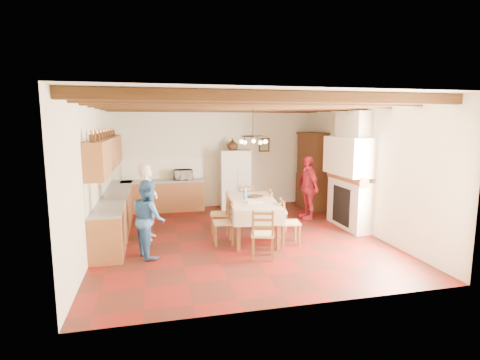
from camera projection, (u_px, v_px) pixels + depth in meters
name	position (u px, v px, depth m)	size (l,w,h in m)	color
floor	(239.00, 238.00, 8.36)	(6.00, 6.50, 0.02)	#4A1A13
ceiling	(239.00, 100.00, 7.89)	(6.00, 6.50, 0.02)	silver
wall_back	(214.00, 157.00, 11.26)	(6.00, 0.02, 3.00)	beige
wall_front	(293.00, 202.00, 4.99)	(6.00, 0.02, 3.00)	beige
wall_left	(92.00, 175.00, 7.45)	(0.02, 6.50, 3.00)	beige
wall_right	(363.00, 167.00, 8.80)	(0.02, 6.50, 3.00)	beige
ceiling_beams	(239.00, 105.00, 7.91)	(6.00, 6.30, 0.16)	#361A11
lower_cabinets_left	(116.00, 214.00, 8.69)	(0.60, 4.30, 0.86)	brown
lower_cabinets_back	(163.00, 196.00, 10.78)	(2.30, 0.60, 0.86)	brown
countertop_left	(115.00, 195.00, 8.62)	(0.62, 4.30, 0.04)	gray
countertop_back	(163.00, 181.00, 10.71)	(2.34, 0.62, 0.04)	gray
backsplash_left	(101.00, 182.00, 8.51)	(0.03, 4.30, 0.60)	white
backsplash_back	(162.00, 169.00, 10.93)	(2.30, 0.03, 0.60)	white
upper_cabinets	(107.00, 153.00, 8.44)	(0.35, 4.20, 0.70)	brown
fireplace	(347.00, 171.00, 8.94)	(0.56, 1.60, 2.80)	beige
wall_picture	(264.00, 145.00, 11.53)	(0.34, 0.03, 0.42)	#321F14
refrigerator	(235.00, 179.00, 11.12)	(0.87, 0.71, 1.73)	silver
hutch	(312.00, 171.00, 11.04)	(0.52, 1.24, 2.25)	#38190F
dining_table	(253.00, 204.00, 8.24)	(1.23, 2.06, 0.85)	beige
chandelier	(253.00, 136.00, 8.01)	(0.47, 0.47, 0.03)	black
chair_left_near	(223.00, 222.00, 7.86)	(0.42, 0.40, 0.96)	brown
chair_left_far	(219.00, 213.00, 8.60)	(0.42, 0.40, 0.96)	brown
chair_right_near	(290.00, 222.00, 7.86)	(0.42, 0.40, 0.96)	brown
chair_right_far	(278.00, 210.00, 8.85)	(0.42, 0.40, 0.96)	brown
chair_end_near	(263.00, 233.00, 7.05)	(0.42, 0.40, 0.96)	brown
chair_end_far	(249.00, 204.00, 9.48)	(0.42, 0.40, 0.96)	brown
person_man	(148.00, 202.00, 8.15)	(0.61, 0.40, 1.67)	silver
person_woman_blue	(149.00, 218.00, 7.10)	(0.72, 0.56, 1.48)	#32629E
person_woman_red	(308.00, 187.00, 9.86)	(0.99, 0.41, 1.68)	#B22131
microwave	(183.00, 175.00, 10.81)	(0.52, 0.35, 0.29)	silver
fridge_vase	(233.00, 144.00, 10.95)	(0.32, 0.32, 0.34)	#38190F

